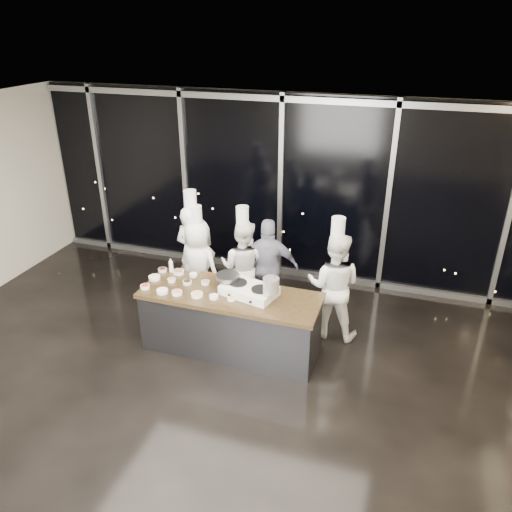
{
  "coord_description": "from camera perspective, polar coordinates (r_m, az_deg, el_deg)",
  "views": [
    {
      "loc": [
        2.14,
        -4.54,
        4.27
      ],
      "look_at": [
        0.27,
        1.2,
        1.37
      ],
      "focal_mm": 35.0,
      "sensor_mm": 36.0,
      "label": 1
    }
  ],
  "objects": [
    {
      "name": "window_wall",
      "position": [
        8.67,
        2.9,
        7.69
      ],
      "size": [
        8.9,
        0.11,
        3.2
      ],
      "color": "black",
      "rests_on": "ground"
    },
    {
      "name": "prep_bowls",
      "position": [
        6.99,
        -8.17,
        -3.22
      ],
      "size": [
        1.39,
        0.73,
        0.05
      ],
      "color": "white",
      "rests_on": "demo_counter"
    },
    {
      "name": "chef_far_left",
      "position": [
        7.84,
        -7.14,
        -0.08
      ],
      "size": [
        0.72,
        0.57,
        1.97
      ],
      "rotation": [
        0.0,
        0.0,
        2.87
      ],
      "color": "white",
      "rests_on": "ground"
    },
    {
      "name": "chef_right",
      "position": [
        7.21,
        8.87,
        -3.29
      ],
      "size": [
        0.79,
        0.62,
        1.85
      ],
      "rotation": [
        0.0,
        0.0,
        3.14
      ],
      "color": "white",
      "rests_on": "ground"
    },
    {
      "name": "frying_pan",
      "position": [
        6.83,
        -3.31,
        -2.34
      ],
      "size": [
        0.59,
        0.39,
        0.05
      ],
      "rotation": [
        0.0,
        0.0,
        -0.23
      ],
      "color": "slate",
      "rests_on": "stove"
    },
    {
      "name": "stove",
      "position": [
        6.69,
        -0.79,
        -3.93
      ],
      "size": [
        0.8,
        0.6,
        0.14
      ],
      "rotation": [
        0.0,
        0.0,
        -0.23
      ],
      "color": "white",
      "rests_on": "demo_counter"
    },
    {
      "name": "chef_left",
      "position": [
        7.81,
        -6.59,
        -1.08
      ],
      "size": [
        0.85,
        0.66,
        1.76
      ],
      "rotation": [
        0.0,
        0.0,
        2.88
      ],
      "color": "white",
      "rests_on": "ground"
    },
    {
      "name": "stock_pot",
      "position": [
        6.44,
        1.72,
        -3.38
      ],
      "size": [
        0.25,
        0.25,
        0.21
      ],
      "primitive_type": "cylinder",
      "rotation": [
        0.0,
        0.0,
        -0.23
      ],
      "color": "#B2B2B5",
      "rests_on": "stove"
    },
    {
      "name": "guest",
      "position": [
        7.69,
        1.46,
        -1.29
      ],
      "size": [
        0.98,
        0.57,
        1.57
      ],
      "rotation": [
        0.0,
        0.0,
        3.36
      ],
      "color": "#131335",
      "rests_on": "ground"
    },
    {
      "name": "squeeze_bottle",
      "position": [
        7.37,
        -9.69,
        -1.07
      ],
      "size": [
        0.06,
        0.06,
        0.22
      ],
      "color": "white",
      "rests_on": "demo_counter"
    },
    {
      "name": "room_shell",
      "position": [
        5.34,
        -4.98,
        3.3
      ],
      "size": [
        9.02,
        7.02,
        3.21
      ],
      "color": "beige",
      "rests_on": "ground"
    },
    {
      "name": "ground",
      "position": [
        6.59,
        -5.68,
        -14.88
      ],
      "size": [
        9.0,
        9.0,
        0.0
      ],
      "primitive_type": "plane",
      "color": "black",
      "rests_on": "ground"
    },
    {
      "name": "demo_counter",
      "position": [
        6.98,
        -2.9,
        -7.52
      ],
      "size": [
        2.46,
        0.86,
        0.9
      ],
      "color": "#3A3A3F",
      "rests_on": "ground"
    },
    {
      "name": "chef_center",
      "position": [
        7.73,
        -1.49,
        -1.2
      ],
      "size": [
        0.75,
        0.59,
        1.76
      ],
      "rotation": [
        0.0,
        0.0,
        3.16
      ],
      "color": "white",
      "rests_on": "ground"
    }
  ]
}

